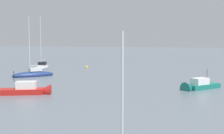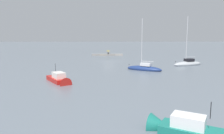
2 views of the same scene
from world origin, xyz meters
The scene contains 5 objects.
sailboat_grey_near centered at (-18.62, 8.38, 0.39)m, with size 8.12×4.95×11.75m.
sailboat_navy_far centered at (-6.85, 15.54, 0.37)m, with size 7.29×5.77×10.61m.
motorboat_teal_near centered at (-4.10, 43.89, 0.34)m, with size 5.78×4.51×3.21m.
motorboat_red_mid centered at (7.75, 26.76, 0.35)m, with size 4.67×6.05×3.35m.
mooring_buoy_near centered at (-26.47, 15.08, 0.11)m, with size 0.60×0.60×0.60m.
Camera 1 is at (36.44, 50.54, 6.19)m, focal length 50.31 mm.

